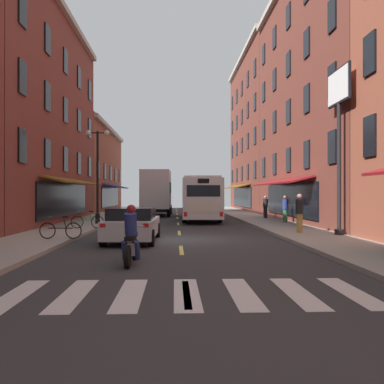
% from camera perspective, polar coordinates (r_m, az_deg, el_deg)
% --- Properties ---
extents(ground_plane, '(34.80, 80.00, 0.10)m').
position_cam_1_polar(ground_plane, '(18.62, -1.59, -6.41)').
color(ground_plane, '#333335').
extents(lane_centre_dashes, '(0.14, 73.90, 0.01)m').
position_cam_1_polar(lane_centre_dashes, '(18.36, -1.58, -6.33)').
color(lane_centre_dashes, '#DBCC4C').
rests_on(lane_centre_dashes, ground).
extents(crosswalk_near, '(7.10, 2.80, 0.01)m').
position_cam_1_polar(crosswalk_near, '(8.73, -0.72, -13.22)').
color(crosswalk_near, silver).
rests_on(crosswalk_near, ground).
extents(sidewalk_left, '(3.00, 80.00, 0.14)m').
position_cam_1_polar(sidewalk_left, '(19.44, -19.35, -5.78)').
color(sidewalk_left, '#A39E93').
rests_on(sidewalk_left, ground).
extents(sidewalk_right, '(3.00, 80.00, 0.14)m').
position_cam_1_polar(sidewalk_right, '(19.59, 16.03, -5.74)').
color(sidewalk_right, '#A39E93').
rests_on(sidewalk_right, ground).
extents(billboard_sign, '(0.40, 2.44, 7.36)m').
position_cam_1_polar(billboard_sign, '(20.53, 18.81, 10.10)').
color(billboard_sign, black).
rests_on(billboard_sign, sidewalk_right).
extents(transit_bus, '(2.92, 12.14, 3.09)m').
position_cam_1_polar(transit_bus, '(32.43, 1.11, -0.78)').
color(transit_bus, white).
rests_on(transit_bus, ground).
extents(box_truck, '(2.59, 7.27, 3.90)m').
position_cam_1_polar(box_truck, '(37.96, -4.65, -0.13)').
color(box_truck, black).
rests_on(box_truck, ground).
extents(sedan_near, '(2.08, 4.39, 1.37)m').
position_cam_1_polar(sedan_near, '(49.04, -4.44, -1.65)').
color(sedan_near, silver).
rests_on(sedan_near, ground).
extents(sedan_mid, '(2.12, 4.82, 1.40)m').
position_cam_1_polar(sedan_mid, '(17.85, -7.84, -4.21)').
color(sedan_mid, silver).
rests_on(sedan_mid, ground).
extents(motorcycle_rider, '(0.62, 2.07, 1.66)m').
position_cam_1_polar(motorcycle_rider, '(12.20, -8.02, -6.13)').
color(motorcycle_rider, black).
rests_on(motorcycle_rider, ground).
extents(bicycle_near, '(1.71, 0.48, 0.91)m').
position_cam_1_polar(bicycle_near, '(23.31, -13.63, -3.78)').
color(bicycle_near, black).
rests_on(bicycle_near, sidewalk_left).
extents(bicycle_mid, '(1.71, 0.48, 0.91)m').
position_cam_1_polar(bicycle_mid, '(18.23, -16.94, -4.79)').
color(bicycle_mid, black).
rests_on(bicycle_mid, sidewalk_left).
extents(pedestrian_mid, '(0.36, 0.36, 1.66)m').
position_cam_1_polar(pedestrian_mid, '(32.45, 9.65, -1.90)').
color(pedestrian_mid, black).
rests_on(pedestrian_mid, sidewalk_right).
extents(pedestrian_far, '(0.36, 0.36, 1.71)m').
position_cam_1_polar(pedestrian_far, '(27.89, 12.19, -2.13)').
color(pedestrian_far, '#33663F').
rests_on(pedestrian_far, sidewalk_right).
extents(pedestrian_rear, '(0.36, 0.36, 1.81)m').
position_cam_1_polar(pedestrian_rear, '(20.71, 13.99, -2.65)').
color(pedestrian_rear, '#B29947').
rests_on(pedestrian_rear, sidewalk_right).
extents(street_lamp_twin, '(1.42, 0.32, 5.66)m').
position_cam_1_polar(street_lamp_twin, '(26.85, -12.34, 2.60)').
color(street_lamp_twin, black).
rests_on(street_lamp_twin, sidewalk_left).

